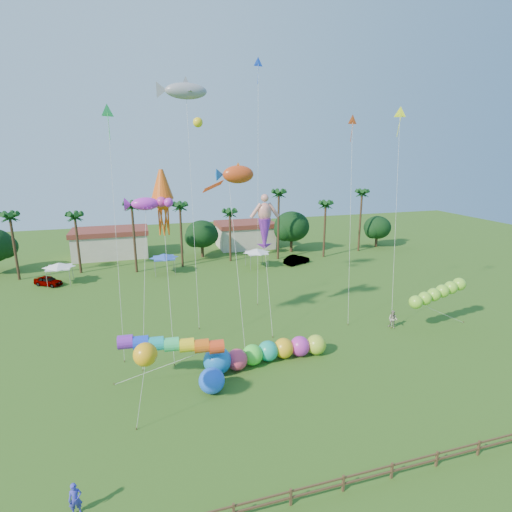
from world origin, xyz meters
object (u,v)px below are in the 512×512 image
object	(u,v)px
car_b	(297,260)
spectator_a	(75,499)
car_a	(48,281)
blue_ball	(212,381)
caterpillar_inflatable	(262,353)
spectator_b	(393,319)

from	to	relation	value
car_b	spectator_a	xyz separation A→B (m)	(-28.20, -39.38, 0.14)
car_a	car_b	size ratio (longest dim) A/B	0.86
car_a	spectator_a	xyz separation A→B (m)	(8.09, -39.26, 0.22)
car_a	blue_ball	size ratio (longest dim) A/B	1.98
caterpillar_inflatable	blue_ball	distance (m)	5.74
spectator_a	spectator_b	world-z (taller)	spectator_b
spectator_a	car_a	bearing A→B (deg)	93.42
car_a	blue_ball	world-z (taller)	blue_ball
car_b	spectator_b	xyz separation A→B (m)	(0.18, -25.20, 0.19)
spectator_b	blue_ball	xyz separation A→B (m)	(-19.92, -5.84, 0.05)
spectator_a	spectator_b	size ratio (longest dim) A/B	0.94
blue_ball	car_a	bearing A→B (deg)	118.15
spectator_b	spectator_a	bearing A→B (deg)	-98.38
car_b	blue_ball	world-z (taller)	blue_ball
spectator_b	blue_ball	bearing A→B (deg)	-108.60
caterpillar_inflatable	blue_ball	world-z (taller)	caterpillar_inflatable
car_b	caterpillar_inflatable	distance (m)	31.75
car_a	spectator_b	size ratio (longest dim) A/B	2.08
car_a	caterpillar_inflatable	distance (m)	35.25
car_a	blue_ball	bearing A→B (deg)	-117.88
caterpillar_inflatable	car_b	bearing A→B (deg)	57.22
car_b	spectator_a	world-z (taller)	spectator_a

